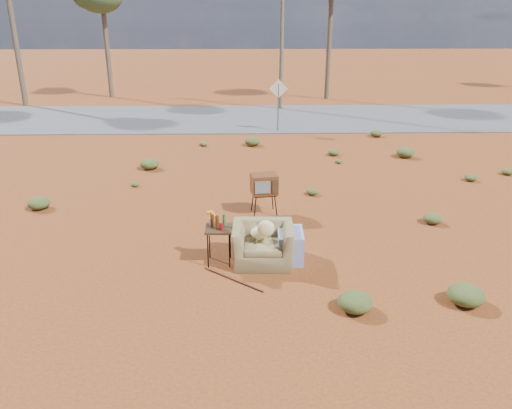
{
  "coord_description": "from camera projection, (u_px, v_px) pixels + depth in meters",
  "views": [
    {
      "loc": [
        0.04,
        -9.03,
        4.6
      ],
      "look_at": [
        0.29,
        1.05,
        0.8
      ],
      "focal_mm": 35.0,
      "sensor_mm": 36.0,
      "label": 1
    }
  ],
  "objects": [
    {
      "name": "tv_unit",
      "position": [
        264.0,
        185.0,
        12.2
      ],
      "size": [
        0.69,
        0.59,
        1.01
      ],
      "rotation": [
        0.0,
        0.0,
        0.15
      ],
      "color": "black",
      "rests_on": "ground"
    },
    {
      "name": "armchair",
      "position": [
        268.0,
        239.0,
        9.86
      ],
      "size": [
        1.43,
        0.89,
        1.04
      ],
      "rotation": [
        0.0,
        0.0,
        -0.03
      ],
      "color": "olive",
      "rests_on": "ground"
    },
    {
      "name": "scrub_patch",
      "position": [
        214.0,
        185.0,
        14.12
      ],
      "size": [
        17.49,
        8.07,
        0.33
      ],
      "color": "#4A5726",
      "rests_on": "ground"
    },
    {
      "name": "ground",
      "position": [
        243.0,
        260.0,
        10.07
      ],
      "size": [
        140.0,
        140.0,
        0.0
      ],
      "primitive_type": "plane",
      "color": "brown",
      "rests_on": "ground"
    },
    {
      "name": "side_table",
      "position": [
        217.0,
        226.0,
        9.73
      ],
      "size": [
        0.53,
        0.53,
        1.05
      ],
      "rotation": [
        0.0,
        0.0,
        -0.01
      ],
      "color": "#3C2815",
      "rests_on": "ground"
    },
    {
      "name": "rusty_bar",
      "position": [
        233.0,
        279.0,
        9.29
      ],
      "size": [
        1.12,
        0.95,
        0.04
      ],
      "primitive_type": "cylinder",
      "rotation": [
        0.0,
        1.57,
        -0.7
      ],
      "color": "#4F2415",
      "rests_on": "ground"
    },
    {
      "name": "utility_pole_center",
      "position": [
        282.0,
        26.0,
        25.02
      ],
      "size": [
        1.4,
        0.2,
        8.0
      ],
      "color": "brown",
      "rests_on": "ground"
    },
    {
      "name": "road_sign",
      "position": [
        278.0,
        96.0,
        20.8
      ],
      "size": [
        0.78,
        0.06,
        2.19
      ],
      "color": "brown",
      "rests_on": "ground"
    },
    {
      "name": "eucalyptus_near_left",
      "position": [
        102.0,
        1.0,
        28.54
      ],
      "size": [
        3.2,
        3.2,
        6.6
      ],
      "color": "brown",
      "rests_on": "ground"
    },
    {
      "name": "highway",
      "position": [
        243.0,
        118.0,
        24.09
      ],
      "size": [
        140.0,
        7.0,
        0.04
      ],
      "primitive_type": "cube",
      "color": "#565659",
      "rests_on": "ground"
    }
  ]
}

